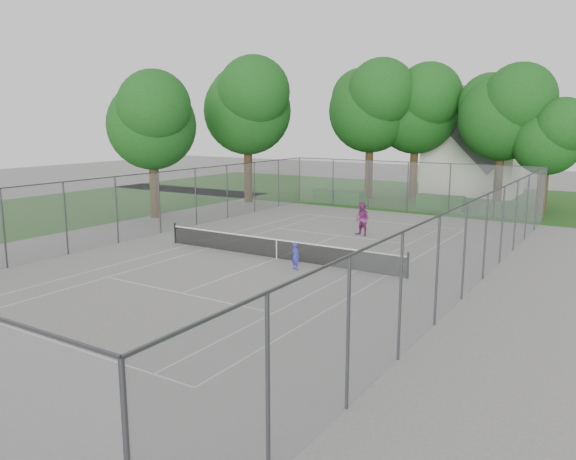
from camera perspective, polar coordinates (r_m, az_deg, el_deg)
The scene contains 18 objects.
ground at distance 26.23m, azimuth -1.17°, elevation -2.92°, with size 120.00×120.00×0.00m, color slate.
grass_far at distance 49.69m, azimuth 15.60°, elevation 3.25°, with size 60.00×20.00×0.00m, color #1D4914.
grass_left at distance 42.31m, azimuth -26.90°, elevation 1.20°, with size 16.00×40.00×0.00m, color #1D4914.
court_markings at distance 26.23m, azimuth -1.17°, elevation -2.91°, with size 11.03×23.83×0.01m.
tennis_net at distance 26.11m, azimuth -1.17°, elevation -1.84°, with size 12.87×0.10×1.10m.
perimeter_fence at distance 25.86m, azimuth -1.18°, elevation 0.97°, with size 18.08×34.08×3.52m.
tree_far_left at distance 47.44m, azimuth 8.47°, elevation 12.57°, with size 7.84×7.16×11.28m.
tree_far_midleft at distance 48.16m, azimuth 12.98°, elevation 12.13°, with size 7.62×6.96×10.96m.
tree_far_midright at distance 44.27m, azimuth 21.12°, elevation 11.30°, with size 7.22×6.59×10.38m.
tree_far_right at distance 42.92m, azimuth 24.98°, elevation 8.79°, with size 5.51×5.03×7.92m.
tree_side_back at distance 44.57m, azimuth -4.12°, elevation 12.71°, with size 7.79×7.11×11.19m.
tree_side_front at distance 38.03m, azimuth -13.69°, elevation 11.01°, with size 6.62×6.05×9.52m.
hedge_left at distance 44.38m, azimuth 5.18°, elevation 3.39°, with size 4.02×1.21×1.01m, color #194C18.
hedge_mid at distance 42.18m, azimuth 15.22°, elevation 2.70°, with size 3.39×0.97×1.06m, color #194C18.
hedge_right at distance 40.85m, azimuth 21.02°, elevation 1.97°, with size 2.93×1.08×0.88m, color #194C18.
house at distance 52.33m, azimuth 18.36°, elevation 7.72°, with size 7.71×5.98×9.60m.
girl_player at distance 24.18m, azimuth 0.77°, elevation -2.66°, with size 0.44×0.29×1.19m, color #2F30B1.
woman_player at distance 31.63m, azimuth 7.56°, elevation 1.10°, with size 0.91×0.71×1.87m, color #7C2966.
Camera 1 is at (14.04, -21.25, 6.26)m, focal length 35.00 mm.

